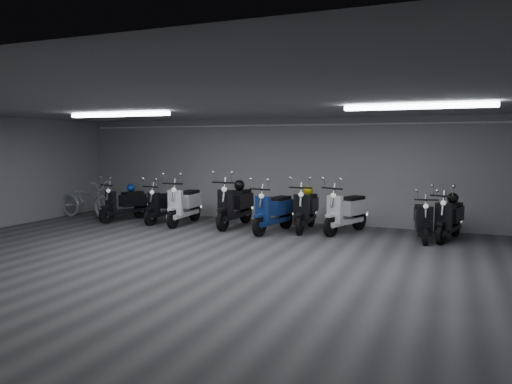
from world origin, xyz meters
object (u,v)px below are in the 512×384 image
at_px(scooter_2, 184,198).
at_px(helmet_3, 131,188).
at_px(scooter_4, 273,205).
at_px(helmet_1, 239,185).
at_px(scooter_7, 423,214).
at_px(scooter_6, 346,204).
at_px(helmet_2, 453,198).
at_px(scooter_5, 306,203).
at_px(scooter_8, 449,212).
at_px(helmet_0, 308,190).
at_px(scooter_0, 124,198).
at_px(scooter_1, 164,199).
at_px(bicycle, 87,195).
at_px(scooter_3, 235,198).

bearing_deg(scooter_2, helmet_3, 172.10).
xyz_separation_m(scooter_4, helmet_1, (-1.17, 0.62, 0.38)).
bearing_deg(scooter_7, scooter_6, 163.98).
distance_m(helmet_1, helmet_2, 5.14).
relative_size(scooter_5, helmet_2, 7.57).
height_order(scooter_8, helmet_2, scooter_8).
xyz_separation_m(scooter_4, helmet_0, (0.63, 0.79, 0.29)).
relative_size(scooter_0, scooter_1, 1.01).
bearing_deg(scooter_6, scooter_4, -140.48).
xyz_separation_m(scooter_5, helmet_1, (-1.82, 0.09, 0.37)).
height_order(scooter_7, helmet_3, scooter_7).
distance_m(scooter_1, scooter_8, 7.14).
distance_m(scooter_1, scooter_2, 0.67).
distance_m(helmet_0, helmet_2, 3.33).
xyz_separation_m(scooter_2, helmet_1, (1.39, 0.45, 0.35)).
bearing_deg(helmet_1, helmet_3, -174.18).
height_order(scooter_0, scooter_5, scooter_5).
relative_size(scooter_7, helmet_2, 6.57).
distance_m(scooter_1, helmet_1, 2.13).
distance_m(scooter_8, helmet_2, 0.37).
distance_m(bicycle, helmet_1, 4.57).
relative_size(scooter_3, helmet_0, 8.70).
height_order(scooter_2, helmet_0, scooter_2).
xyz_separation_m(scooter_8, bicycle, (-9.59, -0.50, 0.01)).
bearing_deg(scooter_1, scooter_3, 9.26).
relative_size(scooter_7, bicycle, 0.79).
relative_size(scooter_3, scooter_6, 1.07).
bearing_deg(helmet_3, helmet_2, 3.43).
xyz_separation_m(scooter_4, scooter_7, (3.38, 0.34, -0.08)).
height_order(scooter_4, scooter_5, scooter_5).
height_order(scooter_2, helmet_1, scooter_2).
bearing_deg(helmet_2, scooter_0, -175.04).
bearing_deg(scooter_7, scooter_5, 166.98).
bearing_deg(scooter_2, helmet_1, 14.33).
distance_m(scooter_0, scooter_7, 7.78).
height_order(scooter_5, helmet_1, scooter_5).
distance_m(scooter_3, bicycle, 4.52).
height_order(scooter_5, scooter_8, scooter_5).
bearing_deg(scooter_1, scooter_4, 2.07).
distance_m(scooter_3, scooter_8, 5.09).
xyz_separation_m(scooter_4, scooter_6, (1.63, 0.56, 0.02)).
bearing_deg(scooter_1, helmet_2, 10.89).
height_order(scooter_0, scooter_8, scooter_8).
xyz_separation_m(scooter_0, helmet_3, (0.07, 0.23, 0.27)).
bearing_deg(helmet_1, scooter_1, -169.69).
distance_m(scooter_2, helmet_2, 6.56).
relative_size(scooter_1, scooter_7, 1.05).
height_order(scooter_3, bicycle, scooter_3).
relative_size(scooter_4, scooter_7, 1.13).
height_order(scooter_0, scooter_3, scooter_3).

